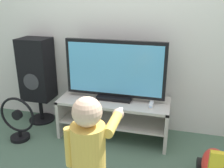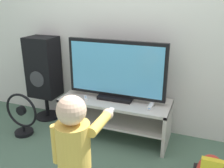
% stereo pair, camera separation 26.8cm
% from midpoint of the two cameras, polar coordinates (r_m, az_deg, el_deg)
% --- Properties ---
extents(ground_plane, '(16.00, 16.00, 0.00)m').
position_cam_midpoint_polar(ground_plane, '(2.87, -3.55, -14.09)').
color(ground_plane, '#4C6B56').
extents(wall_back, '(10.00, 0.06, 2.60)m').
position_cam_midpoint_polar(wall_back, '(2.95, -0.48, 14.00)').
color(wall_back, silver).
rests_on(wall_back, ground_plane).
extents(tv_stand, '(1.26, 0.50, 0.47)m').
position_cam_midpoint_polar(tv_stand, '(2.92, -2.14, -6.36)').
color(tv_stand, beige).
rests_on(tv_stand, ground_plane).
extents(television, '(1.13, 0.20, 0.68)m').
position_cam_midpoint_polar(television, '(2.76, -2.13, 2.93)').
color(television, black).
rests_on(television, tv_stand).
extents(game_console, '(0.04, 0.16, 0.04)m').
position_cam_midpoint_polar(game_console, '(2.70, 6.19, -4.67)').
color(game_console, white).
rests_on(game_console, tv_stand).
extents(remote_primary, '(0.10, 0.13, 0.03)m').
position_cam_midpoint_polar(remote_primary, '(2.87, -9.00, -3.49)').
color(remote_primary, white).
rests_on(remote_primary, tv_stand).
extents(child, '(0.37, 0.53, 0.96)m').
position_cam_midpoint_polar(child, '(1.84, -9.50, -14.40)').
color(child, '#3F4C72').
rests_on(child, ground_plane).
extents(speaker_tower, '(0.37, 0.34, 1.10)m').
position_cam_midpoint_polar(speaker_tower, '(3.32, -19.01, 2.80)').
color(speaker_tower, black).
rests_on(speaker_tower, ground_plane).
extents(floor_fan, '(0.43, 0.22, 0.53)m').
position_cam_midpoint_polar(floor_fan, '(3.12, -23.06, -7.82)').
color(floor_fan, black).
rests_on(floor_fan, ground_plane).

